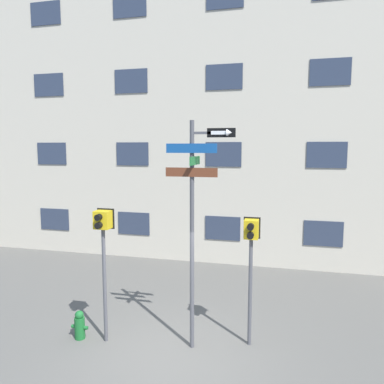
{
  "coord_description": "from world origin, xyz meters",
  "views": [
    {
      "loc": [
        2.16,
        -6.67,
        4.22
      ],
      "look_at": [
        0.32,
        0.6,
        3.32
      ],
      "focal_mm": 35.0,
      "sensor_mm": 36.0,
      "label": 1
    }
  ],
  "objects": [
    {
      "name": "pedestrian_signal_right",
      "position": [
        1.49,
        1.0,
        2.14
      ],
      "size": [
        0.35,
        0.4,
        2.76
      ],
      "color": "#4C4C51",
      "rests_on": "ground_plane"
    },
    {
      "name": "street_sign_pole",
      "position": [
        0.39,
        0.59,
        2.9
      ],
      "size": [
        1.4,
        0.79,
        4.75
      ],
      "color": "#4C4C51",
      "rests_on": "ground_plane"
    },
    {
      "name": "pedestrian_signal_left",
      "position": [
        -1.56,
        0.38,
        2.29
      ],
      "size": [
        0.39,
        0.4,
        2.92
      ],
      "color": "#4C4C51",
      "rests_on": "ground_plane"
    },
    {
      "name": "building_facade",
      "position": [
        0.0,
        6.69,
        6.6
      ],
      "size": [
        24.0,
        0.63,
        13.21
      ],
      "color": "beige",
      "rests_on": "ground_plane"
    },
    {
      "name": "fire_hydrant",
      "position": [
        -2.17,
        0.33,
        0.31
      ],
      "size": [
        0.39,
        0.23,
        0.64
      ],
      "color": "#196028",
      "rests_on": "ground_plane"
    },
    {
      "name": "ground_plane",
      "position": [
        0.0,
        0.0,
        0.0
      ],
      "size": [
        60.0,
        60.0,
        0.0
      ],
      "primitive_type": "plane",
      "color": "#595651"
    }
  ]
}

